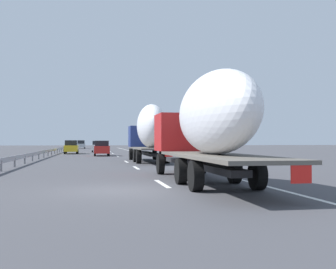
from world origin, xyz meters
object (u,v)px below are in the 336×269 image
truck_trailing (207,122)px  car_red_compact (102,148)px  truck_lead (149,131)px  car_yellow_coupe (71,147)px  road_sign (152,139)px  car_white_van (98,146)px  car_silver_hatch (81,145)px

truck_trailing → car_red_compact: size_ratio=3.23×
truck_lead → car_yellow_coupe: (24.47, 7.47, -1.61)m
truck_trailing → road_sign: truck_trailing is taller
car_yellow_coupe → truck_lead: bearing=-163.0°
car_white_van → truck_trailing: bearing=-175.6°
car_white_van → car_silver_hatch: bearing=6.0°
road_sign → truck_trailing: bearing=175.4°
road_sign → car_red_compact: bearing=127.8°
truck_lead → car_yellow_coupe: bearing=17.0°
truck_lead → car_silver_hatch: size_ratio=2.91×
car_yellow_coupe → car_red_compact: bearing=-156.4°
car_white_van → car_silver_hatch: 34.00m
truck_lead → car_red_compact: (15.49, 3.56, -1.63)m
truck_trailing → road_sign: size_ratio=4.73×
truck_trailing → car_yellow_coupe: 42.87m
truck_trailing → car_silver_hatch: 84.83m
car_silver_hatch → car_red_compact: bearing=-175.7°
truck_lead → car_white_van: 33.23m
truck_trailing → road_sign: (38.38, -3.10, -0.40)m
car_white_van → car_red_compact: bearing=-179.0°
truck_lead → car_white_van: truck_lead is taller
car_white_van → road_sign: size_ratio=1.37×
truck_lead → car_silver_hatch: truck_lead is taller
car_red_compact → car_yellow_coupe: (8.97, 3.92, 0.02)m
car_silver_hatch → car_yellow_coupe: bearing=179.9°
truck_lead → truck_trailing: size_ratio=0.86×
car_red_compact → road_sign: bearing=-52.2°
road_sign → car_white_van: bearing=29.5°
car_silver_hatch → car_white_van: bearing=-174.0°
truck_lead → truck_trailing: truck_lead is taller
car_red_compact → road_sign: road_sign is taller
car_yellow_coupe → road_sign: road_sign is taller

